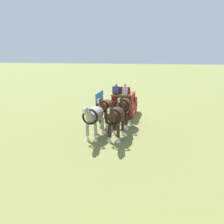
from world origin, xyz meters
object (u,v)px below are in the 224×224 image
(draft_horse_rear_near, at_px, (124,107))
(draft_horse_rear_off, at_px, (105,107))
(draft_horse_lead_off, at_px, (94,116))
(show_wagon, at_px, (123,100))
(draft_horse_lead_near, at_px, (116,117))

(draft_horse_rear_near, relative_size, draft_horse_rear_off, 0.98)
(draft_horse_rear_near, bearing_deg, draft_horse_lead_off, -26.69)
(draft_horse_rear_near, relative_size, draft_horse_lead_off, 0.92)
(draft_horse_rear_near, bearing_deg, show_wagon, -169.39)
(draft_horse_lead_near, height_order, draft_horse_lead_off, draft_horse_lead_near)
(draft_horse_rear_near, xyz_separation_m, draft_horse_lead_off, (2.61, -1.31, -0.10))
(draft_horse_lead_off, bearing_deg, draft_horse_lead_near, 90.11)
(show_wagon, distance_m, draft_horse_lead_near, 6.03)
(draft_horse_lead_near, xyz_separation_m, draft_horse_lead_off, (0.00, -1.30, -0.02))
(show_wagon, distance_m, draft_horse_lead_off, 6.04)
(draft_horse_lead_near, bearing_deg, draft_horse_rear_off, -153.52)
(show_wagon, bearing_deg, draft_horse_rear_off, -11.03)
(show_wagon, height_order, draft_horse_lead_near, show_wagon)
(draft_horse_rear_off, distance_m, draft_horse_lead_near, 2.89)
(show_wagon, bearing_deg, draft_horse_rear_near, 10.61)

